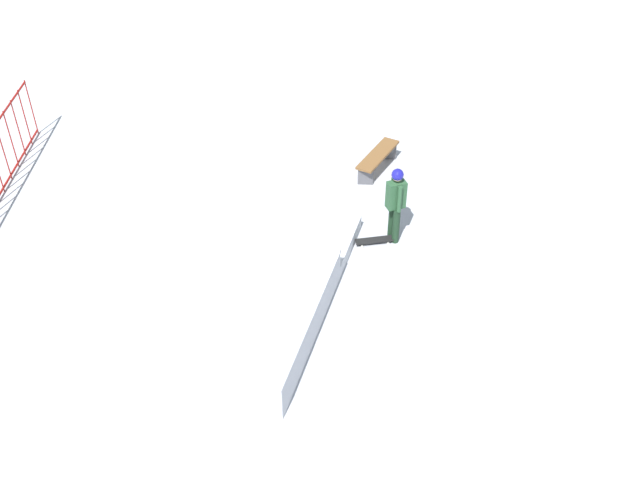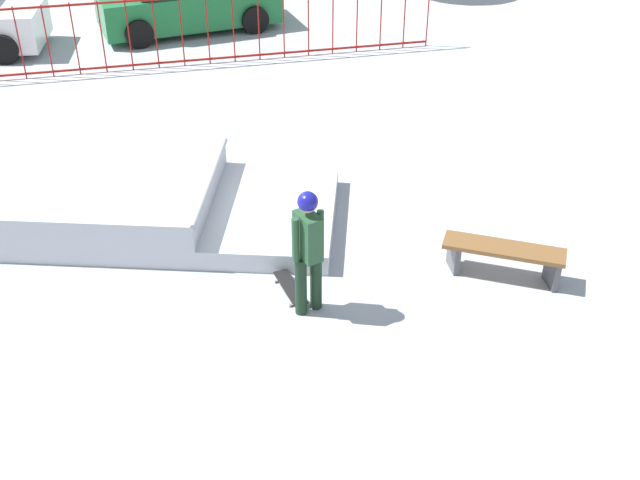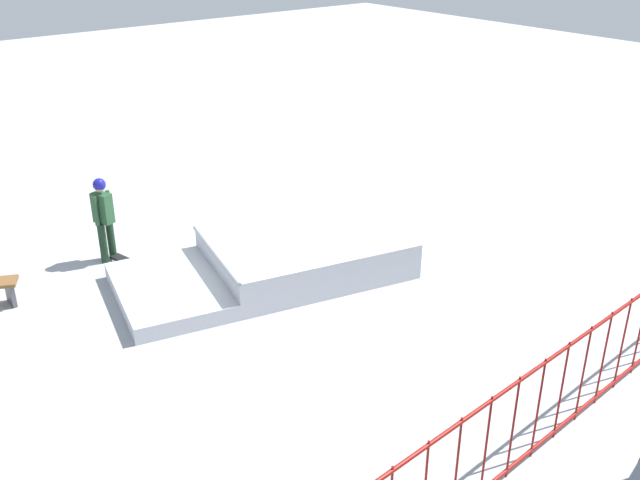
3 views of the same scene
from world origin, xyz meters
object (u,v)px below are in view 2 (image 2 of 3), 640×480
object	(u,v)px
skater	(308,244)
park_bench	(503,254)
skate_ramp	(124,199)
skateboard	(290,287)

from	to	relation	value
skater	park_bench	xyz separation A→B (m)	(2.67, 0.30, -0.65)
skate_ramp	skater	size ratio (longest dim) A/B	3.39
park_bench	skater	bearing A→B (deg)	-173.59
skate_ramp	park_bench	xyz separation A→B (m)	(5.04, -2.35, 0.04)
skateboard	park_bench	xyz separation A→B (m)	(2.85, -0.10, 0.28)
skate_ramp	park_bench	world-z (taller)	skate_ramp
skate_ramp	skateboard	world-z (taller)	skate_ramp
park_bench	skateboard	bearing A→B (deg)	177.93
skate_ramp	park_bench	distance (m)	5.56
skate_ramp	skateboard	size ratio (longest dim) A/B	7.10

